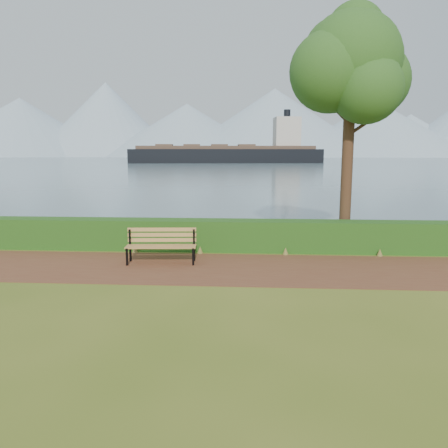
{
  "coord_description": "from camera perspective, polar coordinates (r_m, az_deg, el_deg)",
  "views": [
    {
      "loc": [
        0.55,
        -11.42,
        3.15
      ],
      "look_at": [
        -0.28,
        1.2,
        1.1
      ],
      "focal_mm": 35.0,
      "sensor_mm": 36.0,
      "label": 1
    }
  ],
  "objects": [
    {
      "name": "hedge",
      "position": [
        14.28,
        1.5,
        -1.49
      ],
      "size": [
        32.0,
        0.85,
        1.0
      ],
      "primitive_type": "cube",
      "color": "#1F4915",
      "rests_on": "ground"
    },
    {
      "name": "mountains",
      "position": [
        418.31,
        2.48,
        12.57
      ],
      "size": [
        585.0,
        190.0,
        70.0
      ],
      "color": "#86A0B3",
      "rests_on": "ground"
    },
    {
      "name": "tree",
      "position": [
        15.25,
        16.3,
        19.07
      ],
      "size": [
        3.96,
        3.27,
        7.88
      ],
      "rotation": [
        0.0,
        0.0,
        0.13
      ],
      "color": "#352015",
      "rests_on": "ground"
    },
    {
      "name": "bench",
      "position": [
        12.79,
        -8.18,
        -2.48
      ],
      "size": [
        2.05,
        0.74,
        1.01
      ],
      "rotation": [
        0.0,
        0.0,
        0.08
      ],
      "color": "black",
      "rests_on": "ground"
    },
    {
      "name": "cargo_ship",
      "position": [
        145.59,
        1.13,
        9.09
      ],
      "size": [
        63.47,
        17.01,
        19.05
      ],
      "rotation": [
        0.0,
        0.0,
        0.12
      ],
      "color": "black",
      "rests_on": "ground"
    },
    {
      "name": "water",
      "position": [
        271.44,
        3.68,
        8.53
      ],
      "size": [
        700.0,
        510.0,
        0.0
      ],
      "primitive_type": "cube",
      "color": "#435C6D",
      "rests_on": "ground"
    },
    {
      "name": "ground",
      "position": [
        11.86,
        0.99,
        -6.2
      ],
      "size": [
        140.0,
        140.0,
        0.0
      ],
      "primitive_type": "plane",
      "color": "#4C621C",
      "rests_on": "ground"
    },
    {
      "name": "path",
      "position": [
        12.15,
        1.06,
        -5.8
      ],
      "size": [
        40.0,
        3.4,
        0.01
      ],
      "primitive_type": "cube",
      "color": "brown",
      "rests_on": "ground"
    }
  ]
}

